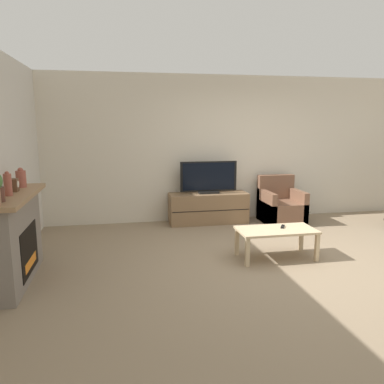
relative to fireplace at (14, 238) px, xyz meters
name	(u,v)px	position (x,y,z in m)	size (l,w,h in m)	color
ground_plane	(287,261)	(3.38, 0.02, -0.53)	(24.00, 24.00, 0.00)	#89755B
wall_back	(235,149)	(3.38, 2.45, 0.82)	(12.00, 0.06, 2.70)	beige
fireplace	(14,238)	(0.00, 0.00, 0.00)	(0.43, 1.49, 1.05)	slate
mantel_vase_centre_left	(8,184)	(0.02, -0.11, 0.64)	(0.08, 0.08, 0.27)	#994C3D
mantel_vase_right	(21,178)	(0.02, 0.45, 0.62)	(0.12, 0.12, 0.25)	#994C3D
mantel_clock	(15,185)	(0.02, 0.15, 0.59)	(0.08, 0.11, 0.15)	brown
tv_stand	(208,208)	(2.80, 2.15, -0.25)	(1.44, 0.46, 0.56)	brown
tv	(209,178)	(2.80, 2.15, 0.30)	(1.05, 0.18, 0.59)	black
armchair	(281,207)	(4.14, 1.95, -0.25)	(0.70, 0.76, 0.85)	brown
coffee_table	(276,233)	(3.28, 0.17, -0.18)	(1.05, 0.53, 0.41)	#CCB289
remote	(283,227)	(3.40, 0.24, -0.11)	(0.11, 0.15, 0.02)	black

